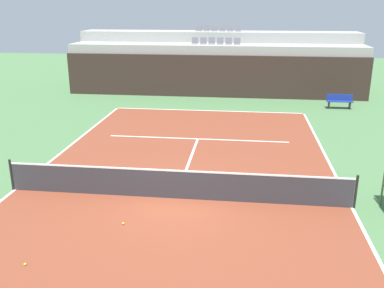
% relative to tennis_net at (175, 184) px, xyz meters
% --- Properties ---
extents(ground_plane, '(80.00, 80.00, 0.00)m').
position_rel_tennis_net_xyz_m(ground_plane, '(0.00, 0.00, -0.51)').
color(ground_plane, '#477042').
extents(court_surface, '(11.00, 24.00, 0.01)m').
position_rel_tennis_net_xyz_m(court_surface, '(0.00, 0.00, -0.50)').
color(court_surface, brown).
rests_on(court_surface, ground_plane).
extents(baseline_far, '(11.00, 0.10, 0.00)m').
position_rel_tennis_net_xyz_m(baseline_far, '(0.00, 11.95, -0.50)').
color(baseline_far, white).
rests_on(baseline_far, court_surface).
extents(sideline_left, '(0.10, 24.00, 0.00)m').
position_rel_tennis_net_xyz_m(sideline_left, '(-5.45, 0.00, -0.50)').
color(sideline_left, white).
rests_on(sideline_left, court_surface).
extents(sideline_right, '(0.10, 24.00, 0.00)m').
position_rel_tennis_net_xyz_m(sideline_right, '(5.45, 0.00, -0.50)').
color(sideline_right, white).
rests_on(sideline_right, court_surface).
extents(service_line_far, '(8.26, 0.10, 0.00)m').
position_rel_tennis_net_xyz_m(service_line_far, '(0.00, 6.40, -0.50)').
color(service_line_far, white).
rests_on(service_line_far, court_surface).
extents(centre_service_line, '(0.10, 6.40, 0.00)m').
position_rel_tennis_net_xyz_m(centre_service_line, '(0.00, 3.20, -0.50)').
color(centre_service_line, white).
rests_on(centre_service_line, court_surface).
extents(back_wall, '(19.90, 0.30, 2.75)m').
position_rel_tennis_net_xyz_m(back_wall, '(0.00, 15.92, 0.87)').
color(back_wall, '#33231E').
rests_on(back_wall, ground_plane).
extents(stands_tier_lower, '(19.90, 2.40, 3.33)m').
position_rel_tennis_net_xyz_m(stands_tier_lower, '(0.00, 17.27, 1.16)').
color(stands_tier_lower, '#9E9E99').
rests_on(stands_tier_lower, ground_plane).
extents(stands_tier_upper, '(19.90, 2.40, 4.05)m').
position_rel_tennis_net_xyz_m(stands_tier_upper, '(0.00, 19.67, 1.51)').
color(stands_tier_upper, '#9E9E99').
rests_on(stands_tier_upper, ground_plane).
extents(seating_row_lower, '(3.30, 0.44, 0.44)m').
position_rel_tennis_net_xyz_m(seating_row_lower, '(0.00, 17.37, 2.95)').
color(seating_row_lower, slate).
rests_on(seating_row_lower, stands_tier_lower).
extents(seating_row_upper, '(3.30, 0.44, 0.44)m').
position_rel_tennis_net_xyz_m(seating_row_upper, '(0.00, 19.77, 3.66)').
color(seating_row_upper, slate).
rests_on(seating_row_upper, stands_tier_upper).
extents(tennis_net, '(11.08, 0.08, 1.07)m').
position_rel_tennis_net_xyz_m(tennis_net, '(0.00, 0.00, 0.00)').
color(tennis_net, black).
rests_on(tennis_net, court_surface).
extents(player_bench, '(1.50, 0.40, 0.85)m').
position_rel_tennis_net_xyz_m(player_bench, '(7.67, 13.50, -0.00)').
color(player_bench, navy).
rests_on(player_bench, ground_plane).
extents(tennis_ball_1, '(0.07, 0.07, 0.07)m').
position_rel_tennis_net_xyz_m(tennis_ball_1, '(-1.19, -1.87, -0.47)').
color(tennis_ball_1, '#CCE033').
rests_on(tennis_ball_1, court_surface).
extents(tennis_ball_2, '(0.07, 0.07, 0.07)m').
position_rel_tennis_net_xyz_m(tennis_ball_2, '(-2.96, -4.10, -0.47)').
color(tennis_ball_2, '#CCE033').
rests_on(tennis_ball_2, court_surface).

